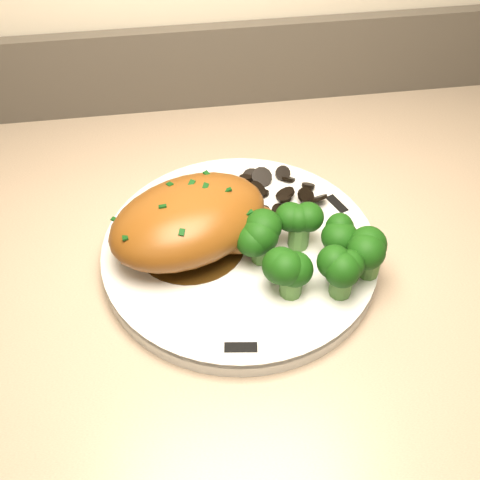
{
  "coord_description": "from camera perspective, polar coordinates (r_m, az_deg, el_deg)",
  "views": [
    {
      "loc": [
        0.51,
        1.23,
        1.4
      ],
      "look_at": [
        0.58,
        1.68,
        0.93
      ],
      "focal_mm": 45.0,
      "sensor_mm": 36.0,
      "label": 1
    }
  ],
  "objects": [
    {
      "name": "gravy_pool",
      "position": [
        0.67,
        -4.71,
        -0.23
      ],
      "size": [
        0.12,
        0.12,
        0.0
      ],
      "primitive_type": "cylinder",
      "color": "#341F09",
      "rests_on": "plate"
    },
    {
      "name": "chicken_breast",
      "position": [
        0.64,
        -4.28,
        1.77
      ],
      "size": [
        0.21,
        0.18,
        0.07
      ],
      "rotation": [
        0.0,
        0.0,
        0.4
      ],
      "color": "brown",
      "rests_on": "plate"
    },
    {
      "name": "mushroom_pile",
      "position": [
        0.72,
        3.41,
        4.42
      ],
      "size": [
        0.1,
        0.07,
        0.03
      ],
      "color": "black",
      "rests_on": "plate"
    },
    {
      "name": "broccoli_florets",
      "position": [
        0.62,
        7.45,
        -1.01
      ],
      "size": [
        0.14,
        0.11,
        0.05
      ],
      "rotation": [
        0.0,
        0.0,
        -0.1
      ],
      "color": "#4E8237",
      "rests_on": "plate"
    },
    {
      "name": "rim_accent_1",
      "position": [
        0.72,
        -9.24,
        3.3
      ],
      "size": [
        0.03,
        0.03,
        0.0
      ],
      "primitive_type": "cube",
      "rotation": [
        0.0,
        0.0,
        4.05
      ],
      "color": "black",
      "rests_on": "plate"
    },
    {
      "name": "rim_accent_0",
      "position": [
        0.72,
        9.17,
        3.37
      ],
      "size": [
        0.02,
        0.03,
        0.0
      ],
      "primitive_type": "cube",
      "rotation": [
        0.0,
        0.0,
        1.96
      ],
      "color": "black",
      "rests_on": "plate"
    },
    {
      "name": "plate",
      "position": [
        0.67,
        0.0,
        -1.18
      ],
      "size": [
        0.31,
        0.31,
        0.02
      ],
      "primitive_type": "cylinder",
      "rotation": [
        0.0,
        0.0,
        0.01
      ],
      "color": "silver",
      "rests_on": "counter"
    },
    {
      "name": "counter",
      "position": [
        1.08,
        -18.49,
        -19.76
      ],
      "size": [
        2.08,
        0.69,
        1.02
      ],
      "color": "brown",
      "rests_on": "ground"
    },
    {
      "name": "rim_accent_2",
      "position": [
        0.58,
        0.08,
        -10.17
      ],
      "size": [
        0.03,
        0.02,
        0.0
      ],
      "primitive_type": "cube",
      "rotation": [
        0.0,
        0.0,
        6.15
      ],
      "color": "black",
      "rests_on": "plate"
    }
  ]
}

